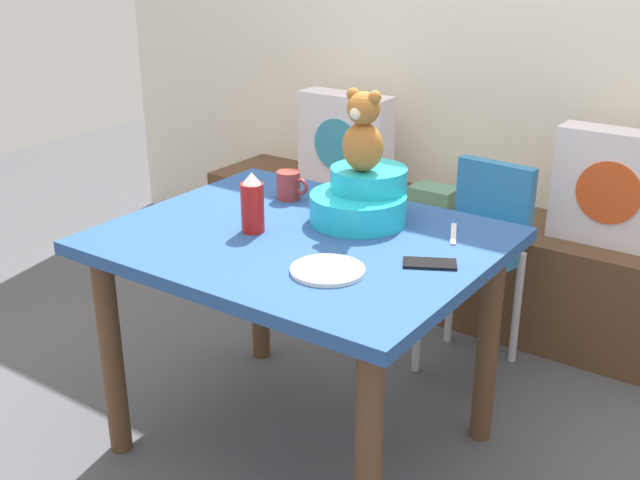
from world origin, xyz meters
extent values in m
plane|color=#4C4C51|center=(0.00, 0.00, 0.00)|extent=(8.00, 8.00, 0.00)
cube|color=silver|center=(0.00, 1.48, 1.30)|extent=(4.40, 0.10, 2.60)
cube|color=brown|center=(0.00, 1.21, 0.23)|extent=(2.60, 0.44, 0.46)
cube|color=silver|center=(-0.61, 1.19, 0.68)|extent=(0.44, 0.14, 0.44)
cylinder|color=teal|center=(-0.61, 1.11, 0.68)|extent=(0.24, 0.01, 0.24)
cube|color=silver|center=(0.59, 1.19, 0.68)|extent=(0.44, 0.14, 0.44)
cylinder|color=#D84C1E|center=(0.59, 1.11, 0.68)|extent=(0.24, 0.01, 0.24)
cube|color=#5B9273|center=(-0.16, 1.21, 0.50)|extent=(0.20, 0.14, 0.08)
cube|color=#264C8C|center=(0.00, 0.00, 0.72)|extent=(1.12, 0.91, 0.04)
cylinder|color=brown|center=(-0.47, -0.37, 0.35)|extent=(0.07, 0.07, 0.70)
cylinder|color=brown|center=(0.47, -0.37, 0.35)|extent=(0.07, 0.07, 0.70)
cylinder|color=brown|center=(-0.47, 0.37, 0.35)|extent=(0.07, 0.07, 0.70)
cylinder|color=brown|center=(0.47, 0.37, 0.35)|extent=(0.07, 0.07, 0.70)
cylinder|color=#2672B2|center=(0.23, 0.76, 0.51)|extent=(0.34, 0.34, 0.10)
cube|color=#2672B2|center=(0.24, 0.90, 0.67)|extent=(0.30, 0.07, 0.24)
cube|color=white|center=(0.22, 0.58, 0.58)|extent=(0.32, 0.22, 0.02)
cylinder|color=silver|center=(0.09, 0.62, 0.23)|extent=(0.03, 0.03, 0.46)
cylinder|color=silver|center=(0.37, 0.62, 0.23)|extent=(0.03, 0.03, 0.46)
cylinder|color=silver|center=(0.09, 0.90, 0.23)|extent=(0.03, 0.03, 0.46)
cylinder|color=silver|center=(0.37, 0.90, 0.23)|extent=(0.03, 0.03, 0.46)
cylinder|color=#1FBAD0|center=(0.08, 0.19, 0.79)|extent=(0.30, 0.30, 0.09)
cylinder|color=#1FBAD0|center=(0.08, 0.25, 0.86)|extent=(0.24, 0.24, 0.07)
ellipsoid|color=#AB692C|center=(0.08, 0.21, 0.97)|extent=(0.13, 0.11, 0.15)
sphere|color=#AB692C|center=(0.08, 0.21, 1.09)|extent=(0.10, 0.10, 0.10)
sphere|color=beige|center=(0.08, 0.17, 1.08)|extent=(0.04, 0.04, 0.04)
sphere|color=#AB692C|center=(0.04, 0.21, 1.13)|extent=(0.04, 0.04, 0.04)
sphere|color=#AB692C|center=(0.12, 0.21, 1.13)|extent=(0.04, 0.04, 0.04)
cylinder|color=red|center=(-0.13, -0.06, 0.81)|extent=(0.07, 0.07, 0.15)
cone|color=white|center=(-0.13, -0.06, 0.91)|extent=(0.06, 0.06, 0.03)
cylinder|color=#9E332D|center=(-0.23, 0.25, 0.79)|extent=(0.08, 0.08, 0.09)
torus|color=#9E332D|center=(-0.18, 0.25, 0.79)|extent=(0.06, 0.01, 0.06)
cylinder|color=white|center=(0.22, -0.18, 0.75)|extent=(0.20, 0.20, 0.01)
cube|color=black|center=(0.42, 0.02, 0.74)|extent=(0.16, 0.13, 0.01)
cube|color=silver|center=(0.37, 0.26, 0.74)|extent=(0.09, 0.16, 0.01)
camera|label=1|loc=(1.28, -1.74, 1.58)|focal=43.68mm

